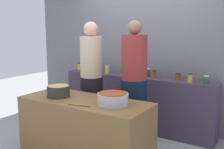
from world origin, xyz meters
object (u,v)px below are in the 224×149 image
cook_with_tongs (92,87)px  preserve_jar_6 (154,74)px  preserve_jar_0 (80,66)px  preserve_jar_4 (133,73)px  preserve_jar_2 (107,70)px  preserve_jar_8 (190,78)px  preserve_jar_5 (148,73)px  cook_in_cap (134,92)px  preserve_jar_7 (178,77)px  preserve_jar_9 (206,80)px  preserve_jar_3 (130,71)px  preserve_jar_1 (88,68)px  cooking_pot_center (113,99)px  wooden_spoon (79,105)px  cooking_pot_left (58,91)px

cook_with_tongs → preserve_jar_6: bearing=48.0°
preserve_jar_0 → preserve_jar_4: preserve_jar_0 is taller
preserve_jar_2 → preserve_jar_8: size_ratio=1.01×
preserve_jar_5 → cook_in_cap: (0.14, -0.76, -0.16)m
preserve_jar_7 → preserve_jar_9: 0.45m
preserve_jar_4 → preserve_jar_6: (0.35, 0.05, 0.01)m
preserve_jar_0 → preserve_jar_3: preserve_jar_3 is taller
preserve_jar_2 → preserve_jar_5: bearing=4.5°
preserve_jar_6 → preserve_jar_7: size_ratio=1.24×
preserve_jar_5 → preserve_jar_8: preserve_jar_5 is taller
preserve_jar_1 → preserve_jar_4: bearing=-3.5°
preserve_jar_7 → cooking_pot_center: (-0.30, -1.43, -0.08)m
preserve_jar_0 → preserve_jar_1: size_ratio=1.09×
preserve_jar_0 → cooking_pot_center: (1.66, -1.43, -0.10)m
preserve_jar_0 → wooden_spoon: preserve_jar_0 is taller
preserve_jar_2 → preserve_jar_9: bearing=-0.3°
preserve_jar_3 → wooden_spoon: bearing=-81.1°
preserve_jar_3 → cooking_pot_left: bearing=-98.9°
preserve_jar_1 → wooden_spoon: bearing=-55.6°
wooden_spoon → preserve_jar_3: bearing=98.9°
preserve_jar_0 → preserve_jar_9: (2.40, -0.08, -0.01)m
preserve_jar_1 → cook_in_cap: bearing=-28.0°
preserve_jar_9 → cooking_pot_center: bearing=-118.7°
preserve_jar_6 → cook_with_tongs: bearing=-132.0°
preserve_jar_3 → cook_with_tongs: 0.89m
preserve_jar_7 → wooden_spoon: (-0.60, -1.68, -0.14)m
preserve_jar_2 → preserve_jar_3: preserve_jar_3 is taller
preserve_jar_9 → wooden_spoon: bearing=-123.1°
preserve_jar_1 → preserve_jar_9: preserve_jar_1 is taller
cooking_pot_left → cook_with_tongs: 0.67m
preserve_jar_7 → preserve_jar_9: preserve_jar_9 is taller
preserve_jar_4 → preserve_jar_1: bearing=176.5°
preserve_jar_7 → cooking_pot_center: 1.46m
preserve_jar_5 → cook_with_tongs: (-0.55, -0.82, -0.16)m
preserve_jar_1 → preserve_jar_7: size_ratio=1.22×
preserve_jar_4 → preserve_jar_3: bearing=136.2°
preserve_jar_1 → preserve_jar_3: preserve_jar_3 is taller
preserve_jar_2 → preserve_jar_1: bearing=177.7°
preserve_jar_5 → preserve_jar_6: preserve_jar_5 is taller
preserve_jar_1 → cooking_pot_center: preserve_jar_1 is taller
preserve_jar_0 → cooking_pot_center: size_ratio=0.37×
preserve_jar_0 → preserve_jar_2: size_ratio=1.03×
preserve_jar_5 → wooden_spoon: preserve_jar_5 is taller
preserve_jar_8 → wooden_spoon: (-0.82, -1.58, -0.16)m
preserve_jar_3 → preserve_jar_9: size_ratio=1.15×
preserve_jar_4 → cook_in_cap: (0.35, -0.66, -0.15)m
preserve_jar_4 → cooking_pot_left: (-0.38, -1.38, -0.08)m
preserve_jar_0 → preserve_jar_8: size_ratio=1.04×
preserve_jar_8 → cooking_pot_center: (-0.52, -1.33, -0.09)m
preserve_jar_2 → preserve_jar_9: preserve_jar_2 is taller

